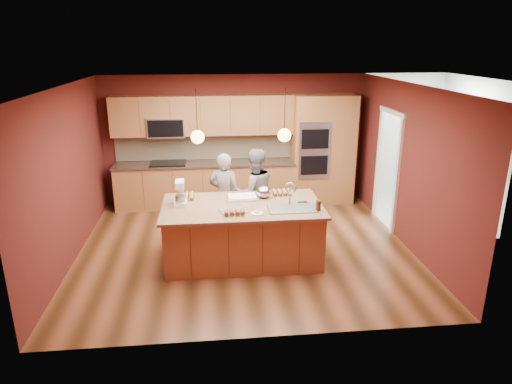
{
  "coord_description": "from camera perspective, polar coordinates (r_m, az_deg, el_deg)",
  "views": [
    {
      "loc": [
        -0.55,
        -7.06,
        3.33
      ],
      "look_at": [
        0.18,
        -0.1,
        1.02
      ],
      "focal_mm": 32.0,
      "sensor_mm": 36.0,
      "label": 1
    }
  ],
  "objects": [
    {
      "name": "mixing_bowl",
      "position": [
        7.4,
        1.01,
        0.0
      ],
      "size": [
        0.24,
        0.24,
        0.2
      ],
      "primitive_type": "ellipsoid",
      "color": "#ABACB1",
      "rests_on": "island"
    },
    {
      "name": "person_left",
      "position": [
        8.03,
        -3.94,
        -0.42
      ],
      "size": [
        0.64,
        0.53,
        1.52
      ],
      "primitive_type": "imported",
      "rotation": [
        0.0,
        0.0,
        2.81
      ],
      "color": "black",
      "rests_on": "floor"
    },
    {
      "name": "island",
      "position": [
        7.26,
        -1.59,
        -4.95
      ],
      "size": [
        2.48,
        1.39,
        1.29
      ],
      "color": "olive",
      "rests_on": "floor"
    },
    {
      "name": "tumbler",
      "position": [
        6.91,
        7.8,
        -1.69
      ],
      "size": [
        0.08,
        0.08,
        0.16
      ],
      "primitive_type": "cylinder",
      "color": "#382210",
      "rests_on": "island"
    },
    {
      "name": "stand_mixer",
      "position": [
        7.16,
        -9.45,
        -0.31
      ],
      "size": [
        0.2,
        0.28,
        0.38
      ],
      "rotation": [
        0.0,
        0.0,
        0.01
      ],
      "color": "white",
      "rests_on": "island"
    },
    {
      "name": "floor",
      "position": [
        7.82,
        -1.42,
        -6.92
      ],
      "size": [
        5.5,
        5.5,
        0.0
      ],
      "primitive_type": "plane",
      "color": "#402512",
      "rests_on": "ground"
    },
    {
      "name": "dryer",
      "position": [
        10.23,
        21.93,
        0.72
      ],
      "size": [
        0.59,
        0.61,
        0.94
      ],
      "primitive_type": "cube",
      "rotation": [
        0.0,
        0.0,
        0.01
      ],
      "color": "white",
      "rests_on": "floor"
    },
    {
      "name": "cupcakes_left",
      "position": [
        7.47,
        -8.66,
        -0.51
      ],
      "size": [
        0.25,
        0.33,
        0.07
      ],
      "primitive_type": null,
      "color": "#C58F48",
      "rests_on": "island"
    },
    {
      "name": "ceiling",
      "position": [
        7.11,
        -1.59,
        13.19
      ],
      "size": [
        5.5,
        5.5,
        0.0
      ],
      "primitive_type": "plane",
      "rotation": [
        3.14,
        0.0,
        0.0
      ],
      "color": "white",
      "rests_on": "ground"
    },
    {
      "name": "sheet_cake",
      "position": [
        7.39,
        -1.74,
        -0.64
      ],
      "size": [
        0.52,
        0.39,
        0.05
      ],
      "rotation": [
        0.0,
        0.0,
        0.03
      ],
      "color": "silver",
      "rests_on": "island"
    },
    {
      "name": "doorway_trim",
      "position": [
        8.82,
        16.08,
        2.57
      ],
      "size": [
        0.08,
        1.11,
        2.2
      ],
      "primitive_type": null,
      "color": "silver",
      "rests_on": "wall_right"
    },
    {
      "name": "pendant_right",
      "position": [
        6.88,
        3.57,
        7.13
      ],
      "size": [
        0.2,
        0.2,
        0.8
      ],
      "color": "black",
      "rests_on": "ceiling"
    },
    {
      "name": "laundry_room",
      "position": [
        9.7,
        24.69,
        8.46
      ],
      "size": [
        2.6,
        2.7,
        2.7
      ],
      "color": "beige",
      "rests_on": "ground"
    },
    {
      "name": "oven_column",
      "position": [
        9.8,
        8.32,
        5.25
      ],
      "size": [
        1.3,
        0.62,
        2.3
      ],
      "color": "olive",
      "rests_on": "floor"
    },
    {
      "name": "cabinet_run",
      "position": [
        9.6,
        -6.62,
        4.02
      ],
      "size": [
        3.74,
        0.64,
        2.3
      ],
      "color": "olive",
      "rests_on": "floor"
    },
    {
      "name": "cupcakes_right",
      "position": [
        7.58,
        3.27,
        -0.05
      ],
      "size": [
        0.32,
        0.24,
        0.07
      ],
      "primitive_type": null,
      "color": "#C58F48",
      "rests_on": "island"
    },
    {
      "name": "wall_right",
      "position": [
        8.04,
        18.47,
        3.07
      ],
      "size": [
        0.0,
        5.0,
        5.0
      ],
      "primitive_type": "plane",
      "rotation": [
        1.57,
        0.0,
        -1.57
      ],
      "color": "#501A17",
      "rests_on": "ground"
    },
    {
      "name": "pendant_left",
      "position": [
        6.79,
        -7.32,
        6.87
      ],
      "size": [
        0.2,
        0.2,
        0.8
      ],
      "color": "black",
      "rests_on": "ceiling"
    },
    {
      "name": "wall_left",
      "position": [
        7.65,
        -22.5,
        1.86
      ],
      "size": [
        0.0,
        5.0,
        5.0
      ],
      "primitive_type": "plane",
      "rotation": [
        1.57,
        0.0,
        1.57
      ],
      "color": "#501A17",
      "rests_on": "ground"
    },
    {
      "name": "wall_front",
      "position": [
        5.0,
        0.81,
        -5.07
      ],
      "size": [
        5.5,
        0.0,
        5.5
      ],
      "primitive_type": "plane",
      "rotation": [
        -1.57,
        0.0,
        0.0
      ],
      "color": "#501A17",
      "rests_on": "ground"
    },
    {
      "name": "cupcakes_rack",
      "position": [
        6.67,
        -2.7,
        -2.49
      ],
      "size": [
        0.32,
        0.16,
        0.07
      ],
      "primitive_type": null,
      "color": "#C58F48",
      "rests_on": "island"
    },
    {
      "name": "phone",
      "position": [
        7.23,
        5.86,
        -1.29
      ],
      "size": [
        0.15,
        0.1,
        0.01
      ],
      "primitive_type": "cube",
      "rotation": [
        0.0,
        0.0,
        0.14
      ],
      "color": "black",
      "rests_on": "island"
    },
    {
      "name": "plate",
      "position": [
        6.73,
        0.12,
        -2.69
      ],
      "size": [
        0.18,
        0.18,
        0.01
      ],
      "primitive_type": "cylinder",
      "color": "silver",
      "rests_on": "island"
    },
    {
      "name": "cooling_rack",
      "position": [
        6.83,
        -2.82,
        -2.37
      ],
      "size": [
        0.45,
        0.37,
        0.02
      ],
      "primitive_type": "cube",
      "rotation": [
        0.0,
        0.0,
        0.29
      ],
      "color": "#AAADB1",
      "rests_on": "island"
    },
    {
      "name": "wall_back",
      "position": [
        9.78,
        -2.68,
        6.58
      ],
      "size": [
        5.5,
        0.0,
        5.5
      ],
      "primitive_type": "plane",
      "rotation": [
        1.57,
        0.0,
        0.0
      ],
      "color": "#501A17",
      "rests_on": "ground"
    },
    {
      "name": "washer",
      "position": [
        9.67,
        23.73,
        -0.63
      ],
      "size": [
        0.72,
        0.73,
        0.9
      ],
      "primitive_type": "cube",
      "rotation": [
        0.0,
        0.0,
        0.33
      ],
      "color": "white",
      "rests_on": "floor"
    },
    {
      "name": "person_right",
      "position": [
        8.05,
        -0.2,
        -0.09
      ],
      "size": [
        0.9,
        0.77,
        1.58
      ],
      "primitive_type": "imported",
      "rotation": [
        0.0,
        0.0,
        3.4
      ],
      "color": "slate",
      "rests_on": "floor"
    }
  ]
}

